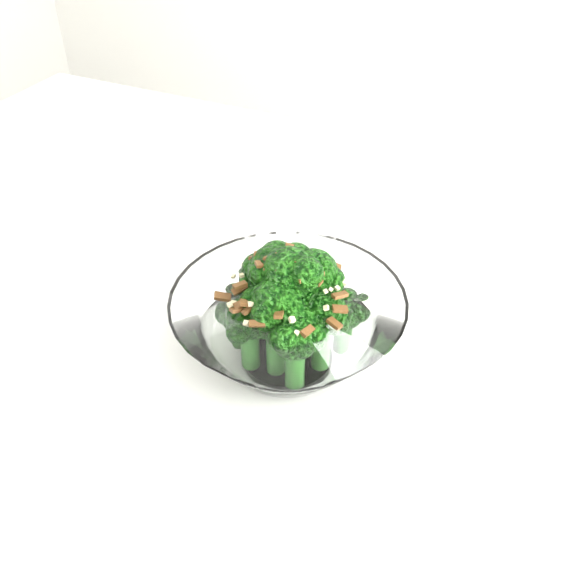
% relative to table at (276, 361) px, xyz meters
% --- Properties ---
extents(table, '(1.23, 0.84, 0.75)m').
position_rel_table_xyz_m(table, '(0.00, 0.00, 0.00)').
color(table, white).
rests_on(table, ground).
extents(broccoli_dish, '(0.19, 0.19, 0.12)m').
position_rel_table_xyz_m(broccoli_dish, '(0.04, -0.05, 0.11)').
color(broccoli_dish, white).
rests_on(broccoli_dish, table).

